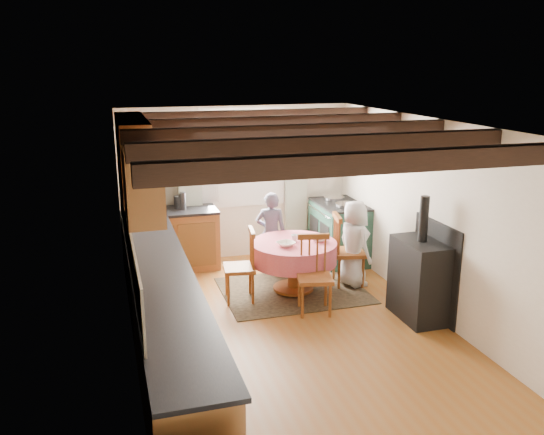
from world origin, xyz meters
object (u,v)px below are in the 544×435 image
object	(u,v)px
dining_table	(293,267)
child_right	(354,243)
aga_range	(339,231)
cast_iron_stove	(421,259)
chair_near	(315,275)
cup	(295,238)
chair_left	(239,265)
chair_right	(349,250)
child_far	(271,233)

from	to	relation	value
dining_table	child_right	world-z (taller)	child_right
aga_range	cast_iron_stove	xyz separation A→B (m)	(0.11, -2.22, 0.29)
cast_iron_stove	aga_range	bearing A→B (deg)	92.84
chair_near	cup	world-z (taller)	chair_near
chair_left	chair_right	xyz separation A→B (m)	(1.60, 0.11, 0.03)
chair_right	cup	size ratio (longest dim) A/B	10.38
chair_right	cast_iron_stove	size ratio (longest dim) A/B	0.67
chair_left	cup	bearing A→B (deg)	107.48
aga_range	child_far	size ratio (longest dim) A/B	0.85
dining_table	cup	world-z (taller)	cup
chair_right	aga_range	bearing A→B (deg)	-4.29
child_far	cup	size ratio (longest dim) A/B	12.43
dining_table	child_right	distance (m)	0.91
chair_left	aga_range	distance (m)	2.15
chair_left	child_far	distance (m)	1.12
dining_table	chair_near	distance (m)	0.74
aga_range	chair_left	bearing A→B (deg)	-149.88
chair_near	child_right	world-z (taller)	child_right
chair_left	chair_right	bearing A→B (deg)	102.02
chair_near	aga_range	xyz separation A→B (m)	(1.05, 1.71, -0.01)
dining_table	child_right	xyz separation A→B (m)	(0.88, -0.02, 0.26)
chair_near	chair_left	distance (m)	1.03
chair_left	chair_right	size ratio (longest dim) A/B	0.95
child_right	cup	xyz separation A→B (m)	(-0.85, 0.06, 0.14)
chair_left	child_right	xyz separation A→B (m)	(1.65, 0.07, 0.13)
dining_table	chair_near	world-z (taller)	chair_near
chair_near	chair_right	world-z (taller)	chair_right
chair_right	cast_iron_stove	bearing A→B (deg)	-152.51
dining_table	chair_right	bearing A→B (deg)	1.24
dining_table	child_far	world-z (taller)	child_far
dining_table	child_right	bearing A→B (deg)	-1.48
chair_left	child_far	xyz separation A→B (m)	(0.69, 0.87, 0.13)
chair_near	aga_range	world-z (taller)	chair_near
chair_near	child_far	distance (m)	1.52
chair_left	chair_near	bearing A→B (deg)	59.88
child_right	child_far	bearing A→B (deg)	37.77
chair_near	cast_iron_stove	distance (m)	1.29
cast_iron_stove	child_far	world-z (taller)	cast_iron_stove
cast_iron_stove	child_right	bearing A→B (deg)	104.63
chair_right	cast_iron_stove	world-z (taller)	cast_iron_stove
child_far	cup	xyz separation A→B (m)	(0.12, -0.74, 0.13)
chair_right	child_far	xyz separation A→B (m)	(-0.91, 0.76, 0.10)
chair_left	cast_iron_stove	distance (m)	2.29
cup	chair_left	bearing A→B (deg)	-170.58
chair_near	child_far	size ratio (longest dim) A/B	0.80
chair_left	cast_iron_stove	world-z (taller)	cast_iron_stove
cast_iron_stove	chair_left	bearing A→B (deg)	149.97
dining_table	child_far	bearing A→B (deg)	96.58
chair_right	aga_range	distance (m)	1.00
chair_left	cast_iron_stove	size ratio (longest dim) A/B	0.63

